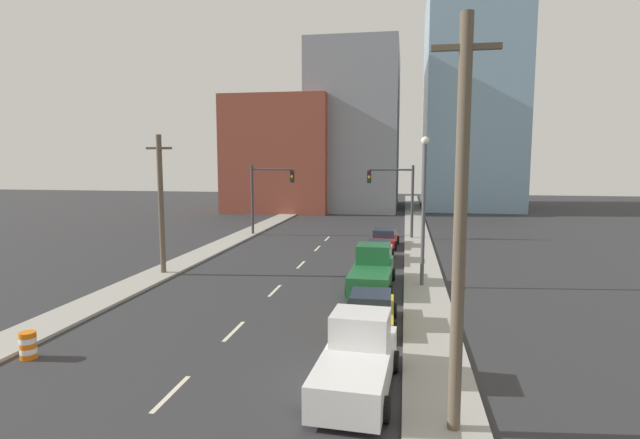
{
  "coord_description": "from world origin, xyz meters",
  "views": [
    {
      "loc": [
        6.74,
        -5.05,
        6.88
      ],
      "look_at": [
        0.07,
        33.94,
        2.2
      ],
      "focal_mm": 28.0,
      "sensor_mm": 36.0,
      "label": 1
    }
  ],
  "objects_px": {
    "street_lamp": "(424,201)",
    "pickup_truck_white": "(357,360)",
    "traffic_barrel": "(28,345)",
    "traffic_signal_right": "(400,192)",
    "sedan_red": "(384,239)",
    "pickup_truck_green": "(372,271)",
    "traffic_signal_left": "(264,190)",
    "utility_pole_right_near": "(460,228)",
    "sedan_silver": "(379,252)",
    "utility_pole_left_mid": "(161,204)",
    "sedan_yellow": "(371,311)"
  },
  "relations": [
    {
      "from": "traffic_signal_left",
      "to": "traffic_barrel",
      "type": "relative_size",
      "value": 6.83
    },
    {
      "from": "utility_pole_right_near",
      "to": "sedan_yellow",
      "type": "xyz_separation_m",
      "value": [
        -2.64,
        7.86,
        -4.61
      ]
    },
    {
      "from": "street_lamp",
      "to": "pickup_truck_green",
      "type": "relative_size",
      "value": 1.28
    },
    {
      "from": "utility_pole_left_mid",
      "to": "sedan_red",
      "type": "distance_m",
      "value": 18.04
    },
    {
      "from": "utility_pole_right_near",
      "to": "sedan_yellow",
      "type": "relative_size",
      "value": 2.38
    },
    {
      "from": "traffic_signal_right",
      "to": "sedan_red",
      "type": "height_order",
      "value": "traffic_signal_right"
    },
    {
      "from": "traffic_signal_right",
      "to": "sedan_yellow",
      "type": "bearing_deg",
      "value": -92.0
    },
    {
      "from": "traffic_signal_left",
      "to": "traffic_barrel",
      "type": "xyz_separation_m",
      "value": [
        -0.05,
        -29.46,
        -3.7
      ]
    },
    {
      "from": "utility_pole_right_near",
      "to": "street_lamp",
      "type": "xyz_separation_m",
      "value": [
        -0.33,
        14.86,
        -0.54
      ]
    },
    {
      "from": "street_lamp",
      "to": "sedan_silver",
      "type": "height_order",
      "value": "street_lamp"
    },
    {
      "from": "street_lamp",
      "to": "pickup_truck_white",
      "type": "height_order",
      "value": "street_lamp"
    },
    {
      "from": "pickup_truck_white",
      "to": "utility_pole_right_near",
      "type": "bearing_deg",
      "value": -34.94
    },
    {
      "from": "traffic_signal_left",
      "to": "traffic_signal_right",
      "type": "bearing_deg",
      "value": 0.0
    },
    {
      "from": "pickup_truck_green",
      "to": "traffic_signal_left",
      "type": "bearing_deg",
      "value": 123.41
    },
    {
      "from": "utility_pole_left_mid",
      "to": "traffic_barrel",
      "type": "distance_m",
      "value": 13.55
    },
    {
      "from": "traffic_barrel",
      "to": "pickup_truck_white",
      "type": "height_order",
      "value": "pickup_truck_white"
    },
    {
      "from": "utility_pole_left_mid",
      "to": "pickup_truck_green",
      "type": "relative_size",
      "value": 1.32
    },
    {
      "from": "pickup_truck_green",
      "to": "sedan_silver",
      "type": "xyz_separation_m",
      "value": [
        -0.02,
        7.14,
        -0.25
      ]
    },
    {
      "from": "traffic_barrel",
      "to": "pickup_truck_white",
      "type": "relative_size",
      "value": 0.18
    },
    {
      "from": "utility_pole_left_mid",
      "to": "pickup_truck_white",
      "type": "height_order",
      "value": "utility_pole_left_mid"
    },
    {
      "from": "pickup_truck_white",
      "to": "sedan_silver",
      "type": "bearing_deg",
      "value": 94.34
    },
    {
      "from": "traffic_signal_right",
      "to": "sedan_silver",
      "type": "bearing_deg",
      "value": -96.74
    },
    {
      "from": "traffic_signal_right",
      "to": "pickup_truck_white",
      "type": "distance_m",
      "value": 30.02
    },
    {
      "from": "traffic_barrel",
      "to": "pickup_truck_green",
      "type": "distance_m",
      "value": 16.38
    },
    {
      "from": "traffic_signal_right",
      "to": "pickup_truck_green",
      "type": "bearing_deg",
      "value": -93.94
    },
    {
      "from": "pickup_truck_white",
      "to": "pickup_truck_green",
      "type": "distance_m",
      "value": 12.33
    },
    {
      "from": "traffic_signal_right",
      "to": "sedan_silver",
      "type": "relative_size",
      "value": 1.39
    },
    {
      "from": "traffic_signal_right",
      "to": "pickup_truck_white",
      "type": "xyz_separation_m",
      "value": [
        -0.85,
        -29.83,
        -3.28
      ]
    },
    {
      "from": "sedan_red",
      "to": "street_lamp",
      "type": "bearing_deg",
      "value": -75.5
    },
    {
      "from": "traffic_signal_left",
      "to": "pickup_truck_white",
      "type": "bearing_deg",
      "value": -68.93
    },
    {
      "from": "traffic_signal_right",
      "to": "sedan_silver",
      "type": "xyz_separation_m",
      "value": [
        -1.23,
        -10.37,
        -3.52
      ]
    },
    {
      "from": "street_lamp",
      "to": "sedan_red",
      "type": "distance_m",
      "value": 13.53
    },
    {
      "from": "street_lamp",
      "to": "sedan_silver",
      "type": "xyz_separation_m",
      "value": [
        -2.69,
        6.69,
        -4.09
      ]
    },
    {
      "from": "utility_pole_left_mid",
      "to": "pickup_truck_white",
      "type": "relative_size",
      "value": 1.58
    },
    {
      "from": "utility_pole_left_mid",
      "to": "sedan_red",
      "type": "bearing_deg",
      "value": 43.41
    },
    {
      "from": "traffic_signal_left",
      "to": "pickup_truck_green",
      "type": "distance_m",
      "value": 21.01
    },
    {
      "from": "traffic_signal_left",
      "to": "traffic_barrel",
      "type": "bearing_deg",
      "value": -90.1
    },
    {
      "from": "sedan_yellow",
      "to": "sedan_silver",
      "type": "relative_size",
      "value": 0.93
    },
    {
      "from": "utility_pole_left_mid",
      "to": "street_lamp",
      "type": "relative_size",
      "value": 1.03
    },
    {
      "from": "pickup_truck_white",
      "to": "sedan_silver",
      "type": "relative_size",
      "value": 1.14
    },
    {
      "from": "traffic_signal_left",
      "to": "pickup_truck_white",
      "type": "xyz_separation_m",
      "value": [
        11.5,
        -29.83,
        -3.28
      ]
    },
    {
      "from": "traffic_barrel",
      "to": "sedan_yellow",
      "type": "relative_size",
      "value": 0.22
    },
    {
      "from": "street_lamp",
      "to": "pickup_truck_white",
      "type": "relative_size",
      "value": 1.53
    },
    {
      "from": "sedan_yellow",
      "to": "traffic_signal_left",
      "type": "bearing_deg",
      "value": 114.3
    },
    {
      "from": "utility_pole_right_near",
      "to": "pickup_truck_green",
      "type": "distance_m",
      "value": 15.35
    },
    {
      "from": "utility_pole_right_near",
      "to": "pickup_truck_white",
      "type": "distance_m",
      "value": 5.53
    },
    {
      "from": "utility_pole_left_mid",
      "to": "sedan_red",
      "type": "relative_size",
      "value": 1.85
    },
    {
      "from": "traffic_signal_right",
      "to": "traffic_signal_left",
      "type": "bearing_deg",
      "value": 180.0
    },
    {
      "from": "pickup_truck_white",
      "to": "traffic_barrel",
      "type": "bearing_deg",
      "value": -178.59
    },
    {
      "from": "utility_pole_left_mid",
      "to": "sedan_red",
      "type": "height_order",
      "value": "utility_pole_left_mid"
    }
  ]
}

